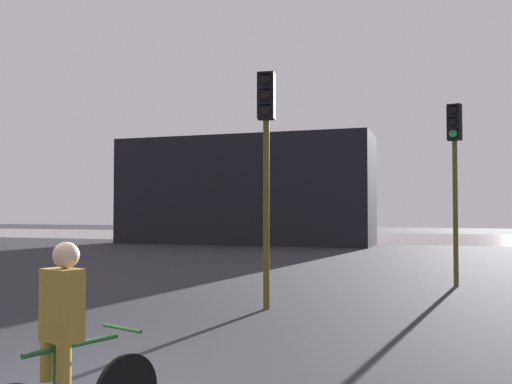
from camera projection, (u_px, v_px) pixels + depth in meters
name	position (u px, v px, depth m)	size (l,w,h in m)	color
water_strip	(387.00, 238.00, 39.42)	(80.00, 16.00, 0.01)	#9E937F
distant_building	(244.00, 191.00, 32.22)	(14.39, 4.00, 5.98)	black
traffic_light_center	(266.00, 144.00, 10.84)	(0.35, 0.36, 4.50)	#4C4719
traffic_light_far_right	(455.00, 160.00, 14.10)	(0.38, 0.39, 4.50)	#4C4719
cyclist	(66.00, 348.00, 4.28)	(0.66, 1.64, 1.62)	black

